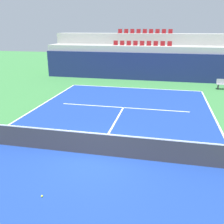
% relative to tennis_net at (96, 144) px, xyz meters
% --- Properties ---
extents(ground_plane, '(80.00, 80.00, 0.00)m').
position_rel_tennis_net_xyz_m(ground_plane, '(0.00, 0.00, -0.51)').
color(ground_plane, '#387A3D').
extents(court_surface, '(11.00, 24.00, 0.01)m').
position_rel_tennis_net_xyz_m(court_surface, '(0.00, 0.00, -0.50)').
color(court_surface, navy).
rests_on(court_surface, ground_plane).
extents(baseline_far, '(11.00, 0.10, 0.00)m').
position_rel_tennis_net_xyz_m(baseline_far, '(0.00, 11.95, -0.50)').
color(baseline_far, white).
rests_on(baseline_far, court_surface).
extents(service_line_far, '(8.26, 0.10, 0.00)m').
position_rel_tennis_net_xyz_m(service_line_far, '(0.00, 6.40, -0.50)').
color(service_line_far, white).
rests_on(service_line_far, court_surface).
extents(centre_service_line, '(0.10, 6.40, 0.00)m').
position_rel_tennis_net_xyz_m(centre_service_line, '(0.00, 3.20, -0.50)').
color(centre_service_line, white).
rests_on(centre_service_line, court_surface).
extents(back_wall, '(19.01, 0.30, 2.61)m').
position_rel_tennis_net_xyz_m(back_wall, '(0.00, 15.45, 0.79)').
color(back_wall, navy).
rests_on(back_wall, ground_plane).
extents(stands_tier_lower, '(19.01, 2.40, 3.19)m').
position_rel_tennis_net_xyz_m(stands_tier_lower, '(0.00, 16.80, 1.08)').
color(stands_tier_lower, '#9E9E99').
rests_on(stands_tier_lower, ground_plane).
extents(stands_tier_upper, '(19.01, 2.40, 4.28)m').
position_rel_tennis_net_xyz_m(stands_tier_upper, '(0.00, 19.20, 1.63)').
color(stands_tier_upper, '#9E9E99').
rests_on(stands_tier_upper, ground_plane).
extents(seating_row_lower, '(5.80, 0.44, 0.44)m').
position_rel_tennis_net_xyz_m(seating_row_lower, '(0.00, 16.89, 2.80)').
color(seating_row_lower, maroon).
rests_on(seating_row_lower, stands_tier_lower).
extents(seating_row_upper, '(5.80, 0.44, 0.44)m').
position_rel_tennis_net_xyz_m(seating_row_upper, '(0.00, 19.29, 3.90)').
color(seating_row_upper, maroon).
rests_on(seating_row_upper, stands_tier_upper).
extents(tennis_net, '(11.08, 0.08, 1.07)m').
position_rel_tennis_net_xyz_m(tennis_net, '(0.00, 0.00, 0.00)').
color(tennis_net, black).
rests_on(tennis_net, court_surface).
extents(tennis_ball_0, '(0.07, 0.07, 0.07)m').
position_rel_tennis_net_xyz_m(tennis_ball_0, '(-0.91, -2.93, -0.47)').
color(tennis_ball_0, '#CCE033').
rests_on(tennis_ball_0, court_surface).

